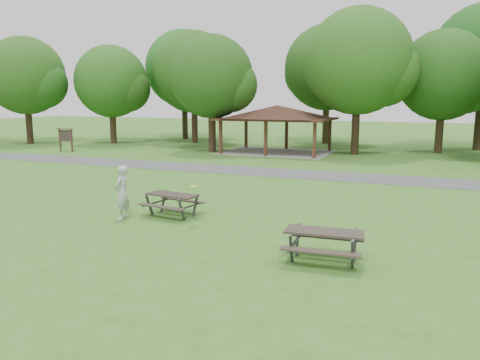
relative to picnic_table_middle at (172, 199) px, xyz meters
name	(u,v)px	position (x,y,z in m)	size (l,w,h in m)	color
ground	(160,241)	(1.22, -2.86, -0.62)	(160.00, 160.00, 0.00)	#32661D
asphalt_path	(290,173)	(1.22, 11.14, -0.61)	(120.00, 3.20, 0.02)	#464648
pavilion	(277,114)	(-2.78, 21.14, 2.44)	(8.60, 7.01, 3.76)	#3C1F15
notice_board	(65,136)	(-18.78, 15.14, 0.69)	(1.60, 0.30, 1.88)	#362213
tree_row_a	(27,78)	(-26.69, 19.17, 5.53)	(7.56, 7.20, 9.97)	black
tree_row_b	(112,84)	(-19.69, 22.67, 5.04)	(7.14, 6.80, 9.28)	#332016
tree_row_c	(195,75)	(-12.68, 26.17, 5.92)	(8.19, 7.80, 10.67)	#321E16
tree_row_d	(213,79)	(-7.70, 19.67, 5.15)	(6.93, 6.60, 9.27)	#2F1F15
tree_row_e	(360,65)	(3.32, 22.17, 6.16)	(8.40, 8.00, 11.02)	black
tree_row_f	(444,78)	(9.31, 25.67, 5.22)	(7.35, 7.00, 9.55)	#312015
tree_deep_a	(185,71)	(-15.68, 29.67, 6.51)	(8.40, 8.00, 11.38)	black
tree_deep_b	(328,70)	(-0.68, 30.17, 6.27)	(8.40, 8.00, 11.13)	#312216
picnic_table_middle	(172,199)	(0.00, 0.00, 0.00)	(2.14, 1.81, 0.84)	black
picnic_table_far	(324,238)	(6.21, -2.79, 0.02)	(2.13, 1.76, 0.88)	#2E2721
frisbee_in_flight	(194,186)	(1.35, -0.85, 0.73)	(0.32, 0.32, 0.02)	yellow
frisbee_thrower	(122,192)	(-1.42, -1.06, 0.35)	(0.70, 0.46, 1.93)	#B1B0B3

